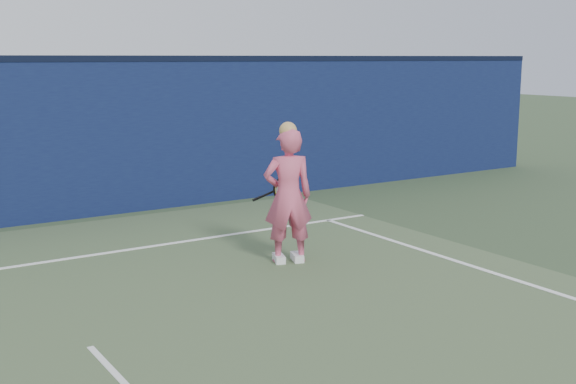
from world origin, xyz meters
TOP-DOWN VIEW (x-y plane):
  - player at (3.00, 2.38)m, footprint 0.72×0.59m
  - racket at (3.16, 2.84)m, footprint 0.57×0.12m

SIDE VIEW (x-z plane):
  - racket at x=3.16m, z-range 0.70..1.00m
  - player at x=3.00m, z-range -0.03..1.76m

